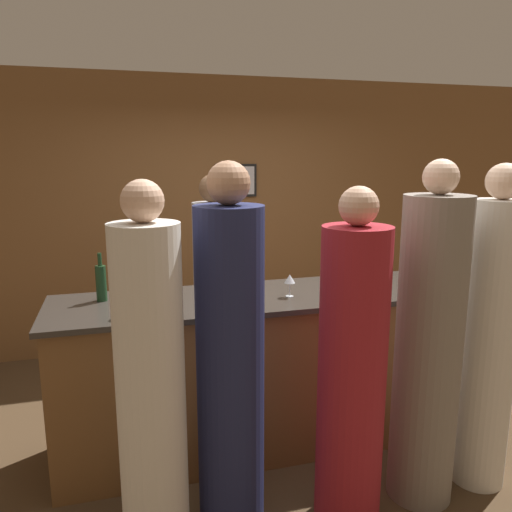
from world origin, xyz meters
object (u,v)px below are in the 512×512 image
(bartender, at_px, (215,295))
(guest_0, at_px, (230,367))
(guest_3, at_px, (428,349))
(wine_bottle_1, at_px, (101,282))
(guest_1, at_px, (151,391))
(wine_bottle_0, at_px, (419,280))
(guest_4, at_px, (489,340))
(guest_2, at_px, (352,374))

(bartender, bearing_deg, guest_0, 82.06)
(bartender, bearing_deg, guest_3, 120.18)
(bartender, bearing_deg, wine_bottle_1, 36.97)
(guest_1, bearing_deg, bartender, 68.95)
(bartender, relative_size, wine_bottle_0, 6.24)
(bartender, height_order, guest_4, guest_4)
(guest_4, relative_size, wine_bottle_1, 6.25)
(guest_1, bearing_deg, guest_4, 1.72)
(bartender, distance_m, guest_4, 2.09)
(guest_1, bearing_deg, wine_bottle_1, 103.41)
(guest_1, bearing_deg, guest_2, -1.65)
(guest_1, xyz_separation_m, wine_bottle_0, (1.81, 0.53, 0.30))
(guest_3, bearing_deg, guest_1, -178.61)
(guest_0, height_order, wine_bottle_1, guest_0)
(bartender, distance_m, guest_1, 1.76)
(guest_2, bearing_deg, bartender, 104.13)
(guest_1, relative_size, guest_4, 0.97)
(guest_0, bearing_deg, wine_bottle_1, 126.30)
(guest_2, bearing_deg, guest_4, 5.47)
(bartender, xyz_separation_m, wine_bottle_0, (1.17, -1.11, 0.33))
(guest_2, xyz_separation_m, wine_bottle_1, (-1.29, 1.02, 0.34))
(guest_3, bearing_deg, guest_0, 176.89)
(guest_0, distance_m, guest_3, 1.15)
(bartender, relative_size, guest_0, 0.94)
(guest_0, xyz_separation_m, guest_2, (0.63, -0.13, -0.06))
(bartender, relative_size, wine_bottle_1, 5.91)
(guest_0, distance_m, wine_bottle_1, 1.14)
(guest_1, height_order, guest_2, guest_1)
(bartender, xyz_separation_m, wine_bottle_1, (-0.87, -0.65, 0.34))
(guest_2, height_order, wine_bottle_0, guest_2)
(wine_bottle_0, bearing_deg, guest_4, -67.97)
(guest_1, relative_size, guest_2, 1.02)
(guest_0, height_order, guest_2, guest_0)
(guest_0, distance_m, guest_4, 1.58)
(guest_0, xyz_separation_m, guest_1, (-0.42, -0.10, -0.04))
(wine_bottle_0, bearing_deg, guest_1, -163.68)
(guest_3, distance_m, wine_bottle_1, 2.05)
(wine_bottle_1, bearing_deg, bartender, 36.97)
(guest_4, xyz_separation_m, wine_bottle_0, (-0.19, 0.47, 0.27))
(guest_3, bearing_deg, bartender, 120.18)
(guest_2, relative_size, guest_3, 0.93)
(wine_bottle_1, bearing_deg, wine_bottle_0, -12.67)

